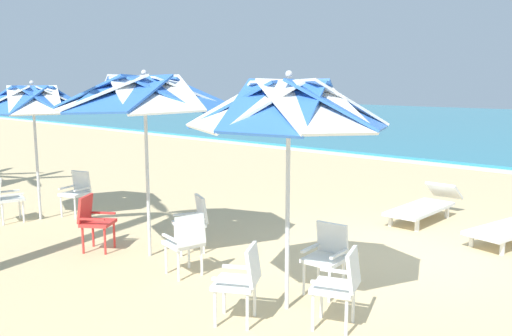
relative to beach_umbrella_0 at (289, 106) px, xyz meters
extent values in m
plane|color=#D3B784|center=(0.16, 2.65, -2.32)|extent=(80.00, 80.00, 0.00)
cylinder|color=silver|center=(0.00, 0.00, -1.24)|extent=(0.05, 0.05, 2.18)
cube|color=blue|center=(0.50, 0.21, 0.03)|extent=(1.24, 1.17, 0.54)
cube|color=white|center=(0.21, 0.50, 0.03)|extent=(1.18, 1.22, 0.54)
cube|color=blue|center=(-0.21, 0.50, 0.03)|extent=(1.17, 1.24, 0.54)
cube|color=white|center=(-0.50, 0.21, 0.03)|extent=(1.22, 1.18, 0.54)
cube|color=blue|center=(-0.50, -0.21, 0.03)|extent=(1.24, 1.17, 0.54)
cube|color=white|center=(-0.21, -0.50, 0.03)|extent=(1.18, 1.22, 0.54)
cube|color=blue|center=(0.21, -0.50, 0.03)|extent=(1.17, 1.24, 0.54)
cube|color=white|center=(0.50, -0.21, 0.03)|extent=(1.22, 1.18, 0.54)
sphere|color=silver|center=(0.00, 0.00, 0.34)|extent=(0.08, 0.08, 0.08)
cube|color=white|center=(0.07, 0.64, -1.88)|extent=(0.48, 0.48, 0.05)
cube|color=white|center=(0.05, 0.84, -1.66)|extent=(0.43, 0.14, 0.40)
cube|color=white|center=(0.27, 0.66, -1.77)|extent=(0.08, 0.40, 0.03)
cube|color=white|center=(-0.13, 0.62, -1.77)|extent=(0.08, 0.40, 0.03)
cylinder|color=white|center=(0.26, 0.48, -2.12)|extent=(0.04, 0.04, 0.41)
cylinder|color=white|center=(-0.09, 0.44, -2.12)|extent=(0.04, 0.04, 0.41)
cylinder|color=white|center=(0.23, 0.83, -2.12)|extent=(0.04, 0.04, 0.41)
cylinder|color=white|center=(-0.12, 0.79, -2.12)|extent=(0.04, 0.04, 0.41)
cube|color=white|center=(0.66, -0.03, -1.88)|extent=(0.57, 0.57, 0.05)
cube|color=white|center=(0.84, 0.05, -1.66)|extent=(0.24, 0.42, 0.40)
cube|color=white|center=(0.73, -0.21, -1.77)|extent=(0.38, 0.18, 0.03)
cube|color=white|center=(0.59, 0.16, -1.77)|extent=(0.38, 0.18, 0.03)
cylinder|color=white|center=(0.56, -0.25, -2.12)|extent=(0.04, 0.04, 0.41)
cylinder|color=white|center=(0.43, 0.08, -2.12)|extent=(0.04, 0.04, 0.41)
cylinder|color=white|center=(0.88, -0.13, -2.12)|extent=(0.04, 0.04, 0.41)
cylinder|color=white|center=(0.76, 0.20, -2.12)|extent=(0.04, 0.04, 0.41)
cube|color=white|center=(-0.20, -0.64, -1.88)|extent=(0.60, 0.60, 0.05)
cube|color=white|center=(-0.03, -0.54, -1.66)|extent=(0.29, 0.41, 0.40)
cube|color=white|center=(-0.10, -0.81, -1.77)|extent=(0.36, 0.23, 0.03)
cube|color=white|center=(-0.30, -0.47, -1.77)|extent=(0.36, 0.23, 0.03)
cylinder|color=white|center=(-0.27, -0.88, -2.12)|extent=(0.04, 0.04, 0.41)
cylinder|color=white|center=(-0.44, -0.58, -2.12)|extent=(0.04, 0.04, 0.41)
cylinder|color=white|center=(0.04, -0.70, -2.12)|extent=(0.04, 0.04, 0.41)
cylinder|color=white|center=(-0.14, -0.40, -2.12)|extent=(0.04, 0.04, 0.41)
cylinder|color=silver|center=(-2.72, 0.09, -1.18)|extent=(0.05, 0.05, 2.29)
cube|color=blue|center=(-2.14, 0.33, 0.11)|extent=(1.46, 1.38, 0.52)
cube|color=white|center=(-2.48, 0.67, 0.11)|extent=(1.37, 1.48, 0.52)
cube|color=blue|center=(-2.96, 0.67, 0.11)|extent=(1.38, 1.46, 0.52)
cube|color=white|center=(-3.30, 0.33, 0.11)|extent=(1.48, 1.37, 0.52)
cube|color=blue|center=(-3.30, -0.15, 0.11)|extent=(1.46, 1.38, 0.52)
cube|color=white|center=(-2.96, -0.49, 0.11)|extent=(1.37, 1.48, 0.52)
cube|color=blue|center=(-2.48, -0.49, 0.11)|extent=(1.38, 1.46, 0.52)
cube|color=white|center=(-2.14, -0.15, 0.11)|extent=(1.48, 1.37, 0.52)
sphere|color=silver|center=(-2.72, 0.09, 0.40)|extent=(0.08, 0.08, 0.08)
cube|color=white|center=(-2.42, 0.61, -1.88)|extent=(0.58, 0.58, 0.05)
cube|color=white|center=(-2.34, 0.80, -1.66)|extent=(0.42, 0.26, 0.40)
cube|color=white|center=(-2.24, 0.53, -1.77)|extent=(0.20, 0.38, 0.03)
cube|color=white|center=(-2.60, 0.70, -1.77)|extent=(0.20, 0.38, 0.03)
cylinder|color=white|center=(-2.34, 0.38, -2.12)|extent=(0.04, 0.04, 0.41)
cylinder|color=white|center=(-2.66, 0.53, -2.12)|extent=(0.04, 0.04, 0.41)
cylinder|color=white|center=(-2.19, 0.70, -2.12)|extent=(0.04, 0.04, 0.41)
cylinder|color=white|center=(-2.51, 0.85, -2.12)|extent=(0.04, 0.04, 0.41)
cube|color=red|center=(-3.51, -0.29, -1.88)|extent=(0.61, 0.61, 0.05)
cube|color=red|center=(-3.67, -0.40, -1.66)|extent=(0.31, 0.40, 0.40)
cube|color=red|center=(-3.62, -0.12, -1.77)|extent=(0.35, 0.26, 0.03)
cube|color=red|center=(-3.39, -0.45, -1.77)|extent=(0.35, 0.26, 0.03)
cylinder|color=red|center=(-3.46, -0.04, -2.12)|extent=(0.04, 0.04, 0.41)
cylinder|color=red|center=(-3.26, -0.33, -2.12)|extent=(0.04, 0.04, 0.41)
cylinder|color=red|center=(-3.75, -0.24, -2.12)|extent=(0.04, 0.04, 0.41)
cylinder|color=red|center=(-3.55, -0.53, -2.12)|extent=(0.04, 0.04, 0.41)
cube|color=white|center=(-1.73, -0.08, -1.88)|extent=(0.52, 0.52, 0.05)
cube|color=white|center=(-1.53, -0.12, -1.66)|extent=(0.17, 0.43, 0.40)
cube|color=white|center=(-1.77, -0.28, -1.77)|extent=(0.40, 0.12, 0.03)
cube|color=white|center=(-1.69, 0.12, -1.77)|extent=(0.40, 0.12, 0.03)
cylinder|color=white|center=(-1.93, -0.22, -2.12)|extent=(0.04, 0.04, 0.41)
cylinder|color=white|center=(-1.87, 0.13, -2.12)|extent=(0.04, 0.04, 0.41)
cylinder|color=white|center=(-1.59, -0.29, -2.12)|extent=(0.04, 0.04, 0.41)
cylinder|color=white|center=(-1.52, 0.06, -2.12)|extent=(0.04, 0.04, 0.41)
cylinder|color=silver|center=(-6.02, -0.01, -1.26)|extent=(0.05, 0.05, 2.12)
cube|color=blue|center=(-5.53, 0.19, -0.05)|extent=(1.21, 1.15, 0.50)
cube|color=white|center=(-5.81, 0.48, -0.05)|extent=(1.15, 1.22, 0.50)
cube|color=blue|center=(-6.22, 0.48, -0.05)|extent=(1.15, 1.21, 0.50)
cube|color=white|center=(-6.50, 0.19, -0.05)|extent=(1.22, 1.15, 0.50)
cube|color=blue|center=(-6.50, -0.21, -0.05)|extent=(1.21, 1.15, 0.50)
cube|color=white|center=(-6.22, -0.50, -0.05)|extent=(1.15, 1.22, 0.50)
cube|color=blue|center=(-5.81, -0.50, -0.05)|extent=(1.15, 1.21, 0.50)
cube|color=white|center=(-5.53, -0.21, -0.05)|extent=(1.22, 1.15, 0.50)
sphere|color=silver|center=(-6.02, -0.01, 0.25)|extent=(0.08, 0.08, 0.08)
cube|color=white|center=(-6.23, -0.46, -1.88)|extent=(0.53, 0.53, 0.05)
cube|color=white|center=(-6.43, -0.41, -1.77)|extent=(0.13, 0.39, 0.03)
cube|color=white|center=(-6.04, -0.50, -1.77)|extent=(0.13, 0.39, 0.03)
cylinder|color=white|center=(-6.36, -0.25, -2.12)|extent=(0.04, 0.04, 0.41)
cylinder|color=white|center=(-6.02, -0.33, -2.12)|extent=(0.04, 0.04, 0.41)
cylinder|color=white|center=(-6.45, -0.59, -2.12)|extent=(0.04, 0.04, 0.41)
cylinder|color=white|center=(-6.10, -0.67, -2.12)|extent=(0.04, 0.04, 0.41)
cube|color=white|center=(-5.76, 0.57, -1.88)|extent=(0.55, 0.55, 0.05)
cube|color=white|center=(-5.82, 0.76, -1.66)|extent=(0.43, 0.21, 0.40)
cube|color=white|center=(-5.57, 0.63, -1.77)|extent=(0.15, 0.39, 0.03)
cube|color=white|center=(-5.95, 0.51, -1.77)|extent=(0.15, 0.39, 0.03)
cylinder|color=white|center=(-5.54, 0.45, -2.12)|extent=(0.04, 0.04, 0.41)
cylinder|color=white|center=(-5.88, 0.35, -2.12)|extent=(0.04, 0.04, 0.41)
cylinder|color=white|center=(-5.64, 0.79, -2.12)|extent=(0.04, 0.04, 0.41)
cylinder|color=white|center=(-5.98, 0.69, -2.12)|extent=(0.04, 0.04, 0.41)
cube|color=white|center=(1.09, 4.35, -2.07)|extent=(0.98, 1.80, 0.06)
cube|color=white|center=(1.21, 3.68, -2.21)|extent=(0.06, 0.06, 0.22)
cube|color=white|center=(0.71, 3.78, -2.21)|extent=(0.06, 0.06, 0.22)
cube|color=white|center=(-0.59, 4.67, -2.07)|extent=(0.65, 1.70, 0.06)
cube|color=white|center=(-0.58, 5.73, -1.89)|extent=(0.61, 0.48, 0.36)
cube|color=white|center=(-0.33, 4.04, -2.21)|extent=(0.06, 0.06, 0.22)
cube|color=white|center=(-0.85, 4.04, -2.21)|extent=(0.06, 0.06, 0.22)
cube|color=white|center=(-0.33, 5.31, -2.21)|extent=(0.06, 0.06, 0.22)
cube|color=white|center=(-0.84, 5.31, -2.21)|extent=(0.06, 0.06, 0.22)
camera|label=1|loc=(3.63, -4.53, 0.26)|focal=37.29mm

